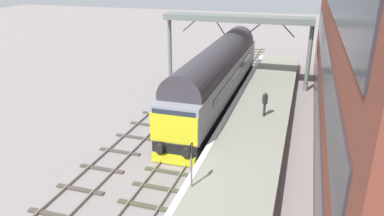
{
  "coord_description": "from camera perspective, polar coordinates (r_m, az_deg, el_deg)",
  "views": [
    {
      "loc": [
        6.1,
        -17.63,
        9.97
      ],
      "look_at": [
        0.2,
        1.35,
        2.28
      ],
      "focal_mm": 34.35,
      "sensor_mm": 36.0,
      "label": 1
    }
  ],
  "objects": [
    {
      "name": "station_building",
      "position": [
        23.66,
        25.56,
        7.46
      ],
      "size": [
        4.83,
        35.37,
        10.4
      ],
      "color": "brown",
      "rests_on": "ground"
    },
    {
      "name": "track_adjacent_west",
      "position": [
        22.36,
        -9.97,
        -5.53
      ],
      "size": [
        2.5,
        60.0,
        0.15
      ],
      "color": "gray",
      "rests_on": "ground"
    },
    {
      "name": "platform_number_sign",
      "position": [
        15.67,
        -0.13,
        -7.95
      ],
      "size": [
        0.1,
        0.44,
        2.03
      ],
      "color": "slate",
      "rests_on": "station_platform"
    },
    {
      "name": "ground_plane",
      "position": [
        21.16,
        -1.62,
        -6.99
      ],
      "size": [
        140.0,
        140.0,
        0.0
      ],
      "primitive_type": "plane",
      "color": "gray",
      "rests_on": "ground"
    },
    {
      "name": "diesel_locomotive",
      "position": [
        27.88,
        4.0,
        5.52
      ],
      "size": [
        2.74,
        19.96,
        4.68
      ],
      "color": "black",
      "rests_on": "ground"
    },
    {
      "name": "station_platform",
      "position": [
        20.17,
        8.17,
        -7.1
      ],
      "size": [
        4.0,
        44.0,
        1.01
      ],
      "color": "gray",
      "rests_on": "ground"
    },
    {
      "name": "overhead_footbridge",
      "position": [
        32.28,
        7.0,
        13.09
      ],
      "size": [
        12.71,
        2.0,
        6.1
      ],
      "color": "slate",
      "rests_on": "ground"
    },
    {
      "name": "waiting_passenger",
      "position": [
        23.7,
        11.25,
        1.04
      ],
      "size": [
        0.37,
        0.51,
        1.64
      ],
      "rotation": [
        0.0,
        0.0,
        1.48
      ],
      "color": "#2B3838",
      "rests_on": "station_platform"
    },
    {
      "name": "track_main",
      "position": [
        21.13,
        -1.62,
        -6.86
      ],
      "size": [
        2.5,
        60.0,
        0.15
      ],
      "color": "gray",
      "rests_on": "ground"
    }
  ]
}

